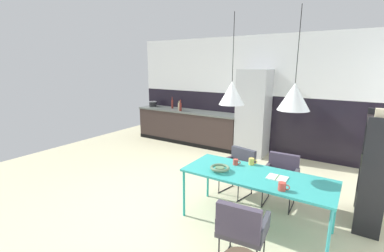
{
  "coord_description": "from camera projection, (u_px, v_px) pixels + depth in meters",
  "views": [
    {
      "loc": [
        2.36,
        -3.15,
        2.14
      ],
      "look_at": [
        -0.32,
        1.03,
        0.99
      ],
      "focal_mm": 24.86,
      "sensor_mm": 36.0,
      "label": 1
    }
  ],
  "objects": [
    {
      "name": "back_wall_splashback_dark",
      "position": [
        249.0,
        122.0,
        6.81
      ],
      "size": [
        6.64,
        0.12,
        1.41
      ],
      "primitive_type": "cube",
      "color": "black",
      "rests_on": "ground"
    },
    {
      "name": "armchair_by_stool",
      "position": [
        239.0,
        165.0,
        4.46
      ],
      "size": [
        0.57,
        0.57,
        0.76
      ],
      "rotation": [
        0.0,
        0.0,
        2.91
      ],
      "color": "#3E3B42",
      "rests_on": "ground"
    },
    {
      "name": "pendant_lamp_over_table_far",
      "position": [
        294.0,
        97.0,
        3.04
      ],
      "size": [
        0.37,
        0.37,
        1.15
      ],
      "color": "black"
    },
    {
      "name": "ground_plane",
      "position": [
        174.0,
        200.0,
        4.31
      ],
      "size": [
        8.63,
        8.63,
        0.0
      ],
      "primitive_type": "plane",
      "color": "beige"
    },
    {
      "name": "pendant_lamp_over_table_near",
      "position": [
        232.0,
        93.0,
        3.45
      ],
      "size": [
        0.33,
        0.33,
        1.14
      ],
      "color": "black"
    },
    {
      "name": "mug_white_ceramic",
      "position": [
        236.0,
        162.0,
        3.84
      ],
      "size": [
        0.11,
        0.07,
        0.08
      ],
      "color": "#B23D33",
      "rests_on": "dining_table"
    },
    {
      "name": "open_shelf_unit",
      "position": [
        374.0,
        166.0,
        3.51
      ],
      "size": [
        0.3,
        0.82,
        1.64
      ],
      "rotation": [
        0.0,
        0.0,
        -1.57
      ],
      "color": "black",
      "rests_on": "ground"
    },
    {
      "name": "kitchen_counter",
      "position": [
        188.0,
        126.0,
        7.44
      ],
      "size": [
        3.06,
        0.63,
        0.91
      ],
      "color": "#352925",
      "rests_on": "ground"
    },
    {
      "name": "bottle_spice_small",
      "position": [
        172.0,
        104.0,
        7.65
      ],
      "size": [
        0.06,
        0.06,
        0.33
      ],
      "color": "maroon",
      "rests_on": "kitchen_counter"
    },
    {
      "name": "refrigerator_column",
      "position": [
        253.0,
        113.0,
        6.32
      ],
      "size": [
        0.7,
        0.6,
        2.04
      ],
      "primitive_type": "cube",
      "color": "#ADAFB2",
      "rests_on": "ground"
    },
    {
      "name": "armchair_head_of_table",
      "position": [
        241.0,
        225.0,
        2.77
      ],
      "size": [
        0.53,
        0.51,
        0.79
      ],
      "rotation": [
        0.0,
        0.0,
        0.1
      ],
      "color": "#3E3B42",
      "rests_on": "ground"
    },
    {
      "name": "fruit_bowl",
      "position": [
        220.0,
        168.0,
        3.61
      ],
      "size": [
        0.27,
        0.27,
        0.07
      ],
      "color": "#4C704C",
      "rests_on": "dining_table"
    },
    {
      "name": "mug_glass_clear",
      "position": [
        252.0,
        161.0,
        3.84
      ],
      "size": [
        0.13,
        0.08,
        0.1
      ],
      "color": "gold",
      "rests_on": "dining_table"
    },
    {
      "name": "dining_table",
      "position": [
        257.0,
        178.0,
        3.51
      ],
      "size": [
        1.94,
        0.77,
        0.73
      ],
      "color": "teal",
      "rests_on": "ground"
    },
    {
      "name": "armchair_far_side",
      "position": [
        281.0,
        173.0,
        4.1
      ],
      "size": [
        0.5,
        0.48,
        0.79
      ],
      "rotation": [
        0.0,
        0.0,
        3.17
      ],
      "color": "#3E3B42",
      "rests_on": "ground"
    },
    {
      "name": "bottle_oil_tall",
      "position": [
        180.0,
        106.0,
        7.22
      ],
      "size": [
        0.06,
        0.06,
        0.31
      ],
      "color": "maroon",
      "rests_on": "kitchen_counter"
    },
    {
      "name": "open_book",
      "position": [
        277.0,
        178.0,
        3.39
      ],
      "size": [
        0.25,
        0.19,
        0.02
      ],
      "color": "white",
      "rests_on": "dining_table"
    },
    {
      "name": "bottle_wine_green",
      "position": [
        179.0,
        106.0,
        7.33
      ],
      "size": [
        0.07,
        0.07,
        0.26
      ],
      "color": "tan",
      "rests_on": "kitchen_counter"
    },
    {
      "name": "back_wall_panel_upper",
      "position": [
        252.0,
        66.0,
        6.49
      ],
      "size": [
        6.64,
        0.12,
        1.41
      ],
      "primitive_type": "cube",
      "color": "silver",
      "rests_on": "back_wall_splashback_dark"
    },
    {
      "name": "mug_wide_latte",
      "position": [
        282.0,
        187.0,
        3.06
      ],
      "size": [
        0.13,
        0.09,
        0.1
      ],
      "color": "#B23D33",
      "rests_on": "dining_table"
    },
    {
      "name": "cooking_pot",
      "position": [
        153.0,
        104.0,
        8.02
      ],
      "size": [
        0.23,
        0.23,
        0.17
      ],
      "color": "black",
      "rests_on": "kitchen_counter"
    }
  ]
}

